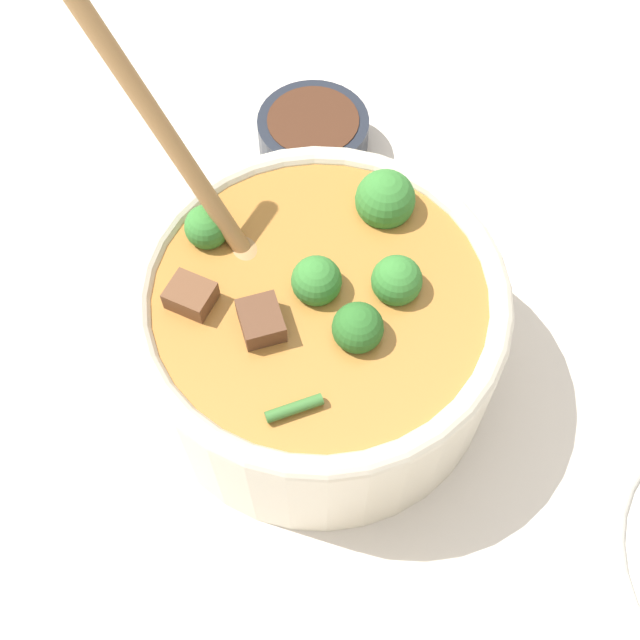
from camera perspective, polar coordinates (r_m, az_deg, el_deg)
name	(u,v)px	position (r m, az deg, el deg)	size (l,w,h in m)	color
ground_plane	(320,367)	(0.59, 0.00, -3.39)	(4.00, 4.00, 0.00)	silver
stew_bowl	(320,324)	(0.54, -0.02, -0.30)	(0.28, 0.24, 0.28)	beige
condiment_bowl	(313,134)	(0.69, -0.48, 13.10)	(0.09, 0.09, 0.04)	#232833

